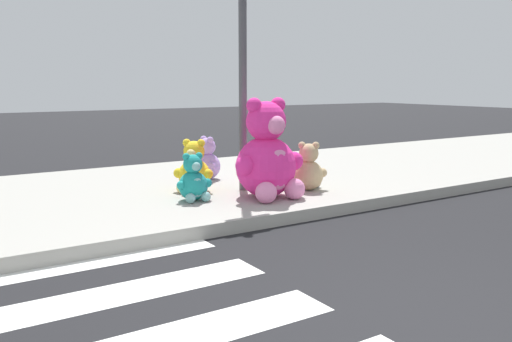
{
  "coord_description": "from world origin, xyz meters",
  "views": [
    {
      "loc": [
        -2.78,
        -1.83,
        1.61
      ],
      "look_at": [
        0.7,
        3.6,
        0.55
      ],
      "focal_mm": 37.6,
      "sensor_mm": 36.0,
      "label": 1
    }
  ],
  "objects_px": {
    "plush_pink_large": "(268,158)",
    "plush_teal": "(194,182)",
    "plush_tan": "(308,170)",
    "plush_yellow": "(194,171)",
    "plush_white": "(267,166)",
    "plush_lavender": "(206,162)",
    "sign_pole": "(243,65)"
  },
  "relations": [
    {
      "from": "plush_teal",
      "to": "plush_lavender",
      "type": "distance_m",
      "value": 1.5
    },
    {
      "from": "plush_yellow",
      "to": "plush_white",
      "type": "distance_m",
      "value": 1.34
    },
    {
      "from": "plush_tan",
      "to": "plush_lavender",
      "type": "height_order",
      "value": "plush_tan"
    },
    {
      "from": "plush_pink_large",
      "to": "plush_teal",
      "type": "xyz_separation_m",
      "value": [
        -0.89,
        0.34,
        -0.27
      ]
    },
    {
      "from": "plush_yellow",
      "to": "plush_lavender",
      "type": "height_order",
      "value": "plush_yellow"
    },
    {
      "from": "plush_tan",
      "to": "plush_lavender",
      "type": "relative_size",
      "value": 1.01
    },
    {
      "from": "plush_teal",
      "to": "plush_lavender",
      "type": "height_order",
      "value": "plush_lavender"
    },
    {
      "from": "plush_pink_large",
      "to": "plush_yellow",
      "type": "relative_size",
      "value": 1.79
    },
    {
      "from": "plush_white",
      "to": "sign_pole",
      "type": "bearing_deg",
      "value": -146.67
    },
    {
      "from": "sign_pole",
      "to": "plush_lavender",
      "type": "height_order",
      "value": "sign_pole"
    },
    {
      "from": "plush_lavender",
      "to": "plush_pink_large",
      "type": "bearing_deg",
      "value": -87.62
    },
    {
      "from": "plush_white",
      "to": "plush_lavender",
      "type": "xyz_separation_m",
      "value": [
        -0.76,
        0.54,
        0.06
      ]
    },
    {
      "from": "plush_yellow",
      "to": "plush_teal",
      "type": "distance_m",
      "value": 0.58
    },
    {
      "from": "sign_pole",
      "to": "plush_lavender",
      "type": "bearing_deg",
      "value": 93.18
    },
    {
      "from": "plush_white",
      "to": "plush_tan",
      "type": "bearing_deg",
      "value": -86.22
    },
    {
      "from": "plush_yellow",
      "to": "plush_white",
      "type": "xyz_separation_m",
      "value": [
        1.33,
        0.2,
        -0.08
      ]
    },
    {
      "from": "plush_tan",
      "to": "plush_teal",
      "type": "bearing_deg",
      "value": 172.18
    },
    {
      "from": "sign_pole",
      "to": "plush_tan",
      "type": "relative_size",
      "value": 4.78
    },
    {
      "from": "plush_yellow",
      "to": "plush_lavender",
      "type": "relative_size",
      "value": 1.08
    },
    {
      "from": "plush_yellow",
      "to": "plush_white",
      "type": "height_order",
      "value": "plush_yellow"
    },
    {
      "from": "plush_yellow",
      "to": "plush_tan",
      "type": "distance_m",
      "value": 1.57
    },
    {
      "from": "plush_yellow",
      "to": "plush_pink_large",
      "type": "bearing_deg",
      "value": -53.36
    },
    {
      "from": "plush_teal",
      "to": "plush_tan",
      "type": "relative_size",
      "value": 0.9
    },
    {
      "from": "plush_pink_large",
      "to": "plush_teal",
      "type": "distance_m",
      "value": 0.99
    },
    {
      "from": "plush_yellow",
      "to": "plush_white",
      "type": "relative_size",
      "value": 1.39
    },
    {
      "from": "plush_teal",
      "to": "plush_white",
      "type": "bearing_deg",
      "value": 24.28
    },
    {
      "from": "plush_yellow",
      "to": "plush_white",
      "type": "bearing_deg",
      "value": 8.45
    },
    {
      "from": "plush_tan",
      "to": "sign_pole",
      "type": "bearing_deg",
      "value": 147.97
    },
    {
      "from": "plush_yellow",
      "to": "plush_tan",
      "type": "bearing_deg",
      "value": -28.15
    },
    {
      "from": "sign_pole",
      "to": "plush_pink_large",
      "type": "distance_m",
      "value": 1.32
    },
    {
      "from": "plush_teal",
      "to": "plush_lavender",
      "type": "relative_size",
      "value": 0.91
    },
    {
      "from": "plush_white",
      "to": "plush_yellow",
      "type": "bearing_deg",
      "value": -171.55
    }
  ]
}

